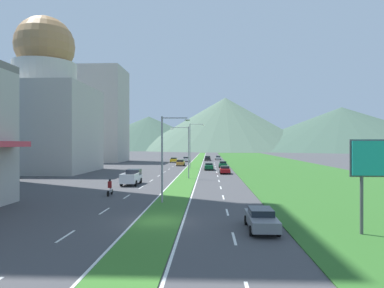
{
  "coord_description": "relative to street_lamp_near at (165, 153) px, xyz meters",
  "views": [
    {
      "loc": [
        3.61,
        -25.05,
        5.66
      ],
      "look_at": [
        0.21,
        44.7,
        5.5
      ],
      "focal_mm": 32.73,
      "sensor_mm": 36.0,
      "label": 1
    }
  ],
  "objects": [
    {
      "name": "ground_plane",
      "position": [
        0.51,
        -7.84,
        -4.76
      ],
      "size": [
        600.0,
        600.0,
        0.0
      ],
      "primitive_type": "plane",
      "color": "#424244"
    },
    {
      "name": "grass_median",
      "position": [
        0.51,
        52.16,
        -4.73
      ],
      "size": [
        3.2,
        240.0,
        0.06
      ],
      "primitive_type": "cube",
      "color": "#387028",
      "rests_on": "ground_plane"
    },
    {
      "name": "grass_verge_right",
      "position": [
        21.11,
        52.16,
        -4.73
      ],
      "size": [
        24.0,
        240.0,
        0.06
      ],
      "primitive_type": "cube",
      "color": "#2D6023",
      "rests_on": "ground_plane"
    },
    {
      "name": "lane_dash_left_2",
      "position": [
        -4.59,
        -12.06,
        -4.76
      ],
      "size": [
        0.16,
        2.8,
        0.01
      ],
      "primitive_type": "cube",
      "color": "silver",
      "rests_on": "ground_plane"
    },
    {
      "name": "lane_dash_left_3",
      "position": [
        -4.59,
        -4.17,
        -4.76
      ],
      "size": [
        0.16,
        2.8,
        0.01
      ],
      "primitive_type": "cube",
      "color": "silver",
      "rests_on": "ground_plane"
    },
    {
      "name": "lane_dash_left_4",
      "position": [
        -4.59,
        3.71,
        -4.76
      ],
      "size": [
        0.16,
        2.8,
        0.01
      ],
      "primitive_type": "cube",
      "color": "silver",
      "rests_on": "ground_plane"
    },
    {
      "name": "lane_dash_left_5",
      "position": [
        -4.59,
        11.6,
        -4.76
      ],
      "size": [
        0.16,
        2.8,
        0.01
      ],
      "primitive_type": "cube",
      "color": "silver",
      "rests_on": "ground_plane"
    },
    {
      "name": "lane_dash_left_6",
      "position": [
        -4.59,
        19.49,
        -4.76
      ],
      "size": [
        0.16,
        2.8,
        0.01
      ],
      "primitive_type": "cube",
      "color": "silver",
      "rests_on": "ground_plane"
    },
    {
      "name": "lane_dash_left_7",
      "position": [
        -4.59,
        27.38,
        -4.76
      ],
      "size": [
        0.16,
        2.8,
        0.01
      ],
      "primitive_type": "cube",
      "color": "silver",
      "rests_on": "ground_plane"
    },
    {
      "name": "lane_dash_left_8",
      "position": [
        -4.59,
        35.27,
        -4.76
      ],
      "size": [
        0.16,
        2.8,
        0.01
      ],
      "primitive_type": "cube",
      "color": "silver",
      "rests_on": "ground_plane"
    },
    {
      "name": "lane_dash_left_9",
      "position": [
        -4.59,
        43.16,
        -4.76
      ],
      "size": [
        0.16,
        2.8,
        0.01
      ],
      "primitive_type": "cube",
      "color": "silver",
      "rests_on": "ground_plane"
    },
    {
      "name": "lane_dash_left_10",
      "position": [
        -4.59,
        51.05,
        -4.76
      ],
      "size": [
        0.16,
        2.8,
        0.01
      ],
      "primitive_type": "cube",
      "color": "silver",
      "rests_on": "ground_plane"
    },
    {
      "name": "lane_dash_left_11",
      "position": [
        -4.59,
        58.93,
        -4.76
      ],
      "size": [
        0.16,
        2.8,
        0.01
      ],
      "primitive_type": "cube",
      "color": "silver",
      "rests_on": "ground_plane"
    },
    {
      "name": "lane_dash_left_12",
      "position": [
        -4.59,
        66.82,
        -4.76
      ],
      "size": [
        0.16,
        2.8,
        0.01
      ],
      "primitive_type": "cube",
      "color": "silver",
      "rests_on": "ground_plane"
    },
    {
      "name": "lane_dash_right_2",
      "position": [
        5.61,
        -12.06,
        -4.76
      ],
      "size": [
        0.16,
        2.8,
        0.01
      ],
      "primitive_type": "cube",
      "color": "silver",
      "rests_on": "ground_plane"
    },
    {
      "name": "lane_dash_right_3",
      "position": [
        5.61,
        -4.17,
        -4.76
      ],
      "size": [
        0.16,
        2.8,
        0.01
      ],
      "primitive_type": "cube",
      "color": "silver",
      "rests_on": "ground_plane"
    },
    {
      "name": "lane_dash_right_4",
      "position": [
        5.61,
        3.71,
        -4.76
      ],
      "size": [
        0.16,
        2.8,
        0.01
      ],
      "primitive_type": "cube",
      "color": "silver",
      "rests_on": "ground_plane"
    },
    {
      "name": "lane_dash_right_5",
      "position": [
        5.61,
        11.6,
        -4.76
      ],
      "size": [
        0.16,
        2.8,
        0.01
      ],
      "primitive_type": "cube",
      "color": "silver",
      "rests_on": "ground_plane"
    },
    {
      "name": "lane_dash_right_6",
      "position": [
        5.61,
        19.49,
        -4.76
      ],
      "size": [
        0.16,
        2.8,
        0.01
      ],
      "primitive_type": "cube",
      "color": "silver",
      "rests_on": "ground_plane"
    },
    {
      "name": "lane_dash_right_7",
      "position": [
        5.61,
        27.38,
        -4.76
      ],
      "size": [
        0.16,
        2.8,
        0.01
      ],
      "primitive_type": "cube",
      "color": "silver",
      "rests_on": "ground_plane"
    },
    {
      "name": "lane_dash_right_8",
      "position": [
        5.61,
        35.27,
        -4.76
      ],
      "size": [
        0.16,
        2.8,
        0.01
      ],
      "primitive_type": "cube",
      "color": "silver",
      "rests_on": "ground_plane"
    },
    {
      "name": "lane_dash_right_9",
      "position": [
        5.61,
        43.16,
        -4.76
      ],
      "size": [
        0.16,
        2.8,
        0.01
      ],
      "primitive_type": "cube",
      "color": "silver",
      "rests_on": "ground_plane"
    },
    {
      "name": "lane_dash_right_10",
      "position": [
        5.61,
        51.05,
        -4.76
      ],
      "size": [
        0.16,
        2.8,
        0.01
      ],
      "primitive_type": "cube",
      "color": "silver",
      "rests_on": "ground_plane"
    },
    {
      "name": "lane_dash_right_11",
      "position": [
        5.61,
        58.93,
        -4.76
      ],
      "size": [
        0.16,
        2.8,
        0.01
      ],
      "primitive_type": "cube",
      "color": "silver",
      "rests_on": "ground_plane"
    },
    {
      "name": "lane_dash_right_12",
      "position": [
        5.61,
        66.82,
        -4.76
      ],
      "size": [
        0.16,
        2.8,
        0.01
      ],
      "primitive_type": "cube",
      "color": "silver",
      "rests_on": "ground_plane"
    },
    {
      "name": "edge_line_median_left",
      "position": [
        -1.24,
        52.16,
        -4.76
      ],
      "size": [
        0.16,
        240.0,
        0.01
      ],
      "primitive_type": "cube",
      "color": "silver",
      "rests_on": "ground_plane"
    },
    {
      "name": "edge_line_median_right",
      "position": [
        2.26,
        52.16,
        -4.76
      ],
      "size": [
        0.16,
        240.0,
        0.01
      ],
      "primitive_type": "cube",
      "color": "silver",
      "rests_on": "ground_plane"
    },
    {
      "name": "domed_building",
      "position": [
        -28.25,
        34.58,
        7.85
      ],
      "size": [
        17.97,
        17.97,
        30.61
      ],
      "color": "#B7B2A8",
      "rests_on": "ground_plane"
    },
    {
      "name": "midrise_colored",
      "position": [
        -29.29,
        72.9,
        9.5
      ],
      "size": [
        14.77,
        14.77,
        28.52
      ],
      "primitive_type": "cube",
      "color": "#B7B2A8",
      "rests_on": "ground_plane"
    },
    {
      "name": "hill_far_left",
      "position": [
        -49.34,
        274.84,
        9.94
      ],
      "size": [
        136.45,
        136.45,
        29.41
      ],
      "primitive_type": "cone",
      "color": "#3D5647",
      "rests_on": "ground_plane"
    },
    {
      "name": "hill_far_center",
      "position": [
        17.35,
        253.27,
        16.63
      ],
      "size": [
        147.25,
        147.25,
        42.79
      ],
      "primitive_type": "cone",
      "color": "#516B56",
      "rests_on": "ground_plane"
    },
    {
      "name": "hill_far_right",
      "position": [
        107.13,
        244.33,
        12.08
      ],
      "size": [
        178.77,
        178.77,
        33.69
      ],
      "primitive_type": "cone",
      "color": "#3D5647",
      "rests_on": "ground_plane"
    },
    {
      "name": "street_lamp_near",
      "position": [
        0.0,
        0.0,
        0.0
      ],
      "size": [
        2.76,
        0.33,
        8.2
      ],
      "color": "#99999E",
      "rests_on": "ground_plane"
    },
    {
      "name": "street_lamp_mid",
      "position": [
        0.52,
        22.59,
        0.08
      ],
      "size": [
        2.99,
        0.36,
        8.31
      ],
      "color": "#99999E",
      "rests_on": "ground_plane"
    },
    {
      "name": "street_lamp_far",
      "position": [
        0.2,
        45.22,
        1.02
      ],
      "size": [
        3.31,
        0.31,
        10.05
      ],
      "color": "#99999E",
      "rests_on": "ground_plane"
    },
    {
      "name": "car_0",
      "position": [
        3.67,
        79.91,
        -3.97
      ],
      "size": [
        1.96,
        4.73,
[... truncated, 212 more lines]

